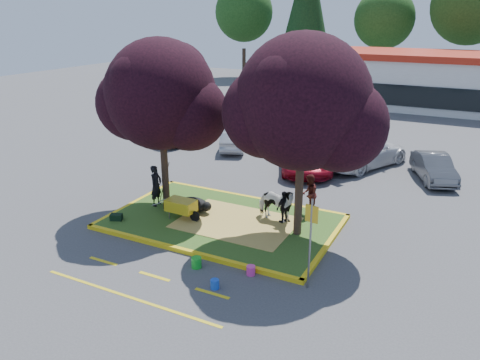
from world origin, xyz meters
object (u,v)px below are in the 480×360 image
at_px(sign_post, 311,234).
at_px(car_silver, 234,138).
at_px(bucket_blue, 215,284).
at_px(cow, 276,204).
at_px(bucket_green, 196,262).
at_px(bucket_pink, 251,270).
at_px(calf, 194,204).
at_px(wheelbarrow, 181,206).
at_px(handler, 156,186).
at_px(car_black, 186,129).

distance_m(sign_post, car_silver, 14.71).
height_order(bucket_blue, car_silver, car_silver).
bearing_deg(cow, bucket_green, 172.40).
xyz_separation_m(sign_post, bucket_pink, (-1.76, -0.10, -1.58)).
distance_m(calf, bucket_pink, 4.99).
distance_m(bucket_green, bucket_blue, 1.32).
height_order(wheelbarrow, sign_post, sign_post).
bearing_deg(cow, calf, 105.65).
bearing_deg(wheelbarrow, bucket_blue, -43.45).
height_order(cow, bucket_pink, cow).
bearing_deg(sign_post, calf, 163.19).
relative_size(sign_post, bucket_blue, 10.10).
distance_m(bucket_blue, car_silver, 14.53).
bearing_deg(calf, bucket_blue, -72.45).
relative_size(bucket_green, car_silver, 0.09).
relative_size(bucket_pink, car_silver, 0.08).
xyz_separation_m(calf, bucket_blue, (3.32, -4.19, -0.28)).
bearing_deg(cow, car_silver, 42.13).
height_order(wheelbarrow, bucket_blue, wheelbarrow).
bearing_deg(bucket_green, handler, 140.04).
bearing_deg(bucket_green, wheelbarrow, 131.11).
bearing_deg(calf, sign_post, -48.37).
bearing_deg(car_silver, bucket_pink, 96.93).
xyz_separation_m(cow, wheelbarrow, (-3.23, -1.39, -0.16)).
bearing_deg(bucket_green, bucket_blue, -34.76).
relative_size(handler, sign_post, 0.60).
xyz_separation_m(bucket_blue, car_black, (-9.58, 13.26, 0.64)).
distance_m(cow, bucket_pink, 3.74).
distance_m(handler, bucket_blue, 6.43).
bearing_deg(bucket_pink, bucket_green, -167.43).
height_order(wheelbarrow, car_black, car_black).
bearing_deg(bucket_blue, car_silver, 115.42).
relative_size(calf, car_black, 0.27).
xyz_separation_m(sign_post, bucket_blue, (-2.36, -1.23, -1.59)).
xyz_separation_m(cow, calf, (-3.20, -0.54, -0.40)).
bearing_deg(cow, sign_post, -138.64).
xyz_separation_m(handler, bucket_pink, (5.56, -2.87, -0.83)).
bearing_deg(car_black, sign_post, -34.74).
xyz_separation_m(bucket_green, car_silver, (-5.15, 12.36, 0.45)).
relative_size(sign_post, car_black, 0.60).
bearing_deg(cow, bucket_blue, -172.52).
bearing_deg(bucket_green, bucket_pink, 12.57).
relative_size(bucket_blue, car_black, 0.06).
height_order(car_black, car_silver, car_black).
bearing_deg(calf, handler, 165.89).
bearing_deg(sign_post, car_black, 145.50).
height_order(handler, sign_post, sign_post).
height_order(bucket_pink, car_silver, car_silver).
relative_size(bucket_green, bucket_blue, 1.25).
height_order(bucket_blue, car_black, car_black).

